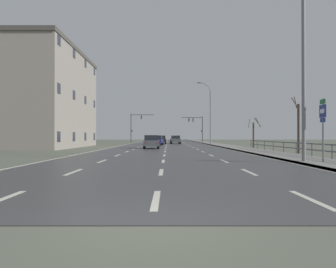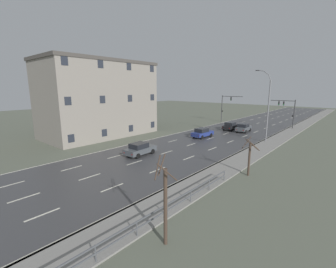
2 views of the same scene
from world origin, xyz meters
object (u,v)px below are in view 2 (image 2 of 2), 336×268
(car_distant, at_px, (202,133))
(brick_building, at_px, (99,99))
(traffic_signal_right, at_px, (288,109))
(car_far_right, at_px, (244,128))
(car_near_left, at_px, (231,126))
(street_lamp_midground, at_px, (267,107))
(car_near_right, at_px, (140,149))
(traffic_signal_left, at_px, (225,105))

(car_distant, bearing_deg, brick_building, -142.61)
(car_distant, xyz_separation_m, brick_building, (-14.64, -9.86, 5.49))
(traffic_signal_right, xyz_separation_m, car_far_right, (-5.06, -9.50, -3.20))
(car_near_left, xyz_separation_m, car_distant, (-0.47, -9.49, 0.00))
(street_lamp_midground, height_order, traffic_signal_right, street_lamp_midground)
(car_near_left, relative_size, car_near_right, 0.99)
(street_lamp_midground, xyz_separation_m, traffic_signal_right, (-0.71, 15.27, -1.28))
(traffic_signal_right, relative_size, brick_building, 0.32)
(traffic_signal_right, height_order, car_far_right, traffic_signal_right)
(car_near_left, height_order, car_near_right, same)
(traffic_signal_right, bearing_deg, car_near_left, -129.94)
(brick_building, bearing_deg, car_near_left, 52.01)
(traffic_signal_left, bearing_deg, car_near_right, -80.66)
(traffic_signal_left, distance_m, car_distant, 19.73)
(street_lamp_midground, relative_size, car_distant, 2.57)
(car_far_right, distance_m, brick_building, 26.72)
(traffic_signal_right, height_order, car_near_left, traffic_signal_right)
(street_lamp_midground, distance_m, traffic_signal_left, 20.96)
(traffic_signal_right, distance_m, car_near_right, 33.72)
(car_near_left, xyz_separation_m, car_far_right, (2.71, -0.22, 0.00))
(car_far_right, bearing_deg, traffic_signal_right, 58.61)
(traffic_signal_right, distance_m, car_far_right, 11.23)
(car_far_right, xyz_separation_m, brick_building, (-17.82, -19.13, 5.49))
(car_near_right, height_order, brick_building, brick_building)
(street_lamp_midground, bearing_deg, car_near_left, 144.82)
(street_lamp_midground, xyz_separation_m, car_distant, (-8.95, -3.51, -4.48))
(car_distant, bearing_deg, street_lamp_midground, 24.83)
(traffic_signal_right, bearing_deg, street_lamp_midground, -87.35)
(traffic_signal_right, relative_size, car_far_right, 1.39)
(street_lamp_midground, distance_m, car_near_left, 11.30)
(traffic_signal_right, bearing_deg, car_far_right, -118.05)
(traffic_signal_left, bearing_deg, car_far_right, -47.14)
(traffic_signal_left, height_order, car_far_right, traffic_signal_left)
(traffic_signal_left, bearing_deg, street_lamp_midground, -46.30)
(street_lamp_midground, height_order, car_near_right, street_lamp_midground)
(car_far_right, relative_size, car_near_right, 1.00)
(traffic_signal_left, relative_size, car_far_right, 1.53)
(traffic_signal_left, xyz_separation_m, car_near_right, (5.32, -32.36, -3.41))
(street_lamp_midground, bearing_deg, car_distant, -158.60)
(car_near_right, bearing_deg, car_distant, 86.34)
(car_far_right, bearing_deg, brick_building, -136.32)
(car_near_left, bearing_deg, brick_building, -128.98)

